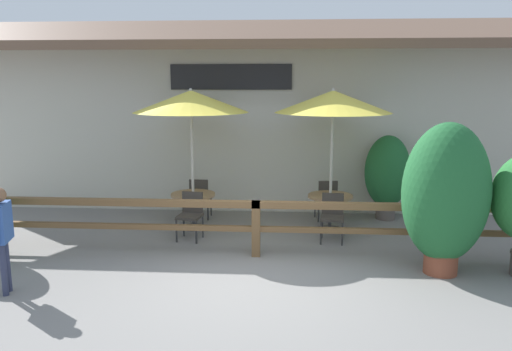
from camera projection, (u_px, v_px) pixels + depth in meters
The scene contains 14 objects.
ground_plane at pixel (251, 280), 7.40m from camera, with size 60.00×60.00×0.00m, color slate.
building_facade at pixel (265, 115), 11.03m from camera, with size 14.28×1.49×4.23m.
patio_railing at pixel (256, 216), 8.30m from camera, with size 10.40×0.14×0.95m.
patio_umbrella_near at pixel (191, 101), 9.58m from camera, with size 2.23×2.23×2.77m.
dining_table_near at pixel (193, 200), 9.95m from camera, with size 0.88×0.88×0.71m.
chair_near_streetside at pixel (191, 213), 9.26m from camera, with size 0.48×0.48×0.88m.
chair_near_wallside at pixel (200, 196), 10.65m from camera, with size 0.43×0.43×0.88m.
patio_umbrella_middle at pixel (333, 102), 9.45m from camera, with size 2.23×2.23×2.77m.
dining_table_middle at pixel (330, 202), 9.81m from camera, with size 0.88×0.88×0.71m.
chair_middle_streetside at pixel (332, 215), 9.15m from camera, with size 0.46×0.46×0.88m.
chair_middle_wallside at pixel (327, 197), 10.51m from camera, with size 0.48×0.48×0.88m.
potted_plant_tall_tropical at pixel (445, 195), 7.46m from camera, with size 1.28×1.16×2.32m.
potted_plant_small_flowering at pixel (387, 174), 10.53m from camera, with size 0.95×0.86×1.80m.
pedestrian at pixel (1, 226), 6.77m from camera, with size 0.27×0.52×1.50m.
Camera 1 is at (0.54, -6.97, 2.90)m, focal length 35.00 mm.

